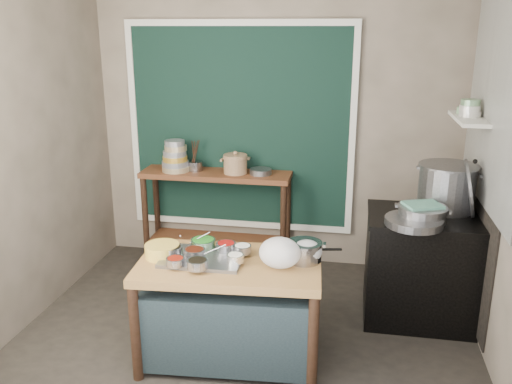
% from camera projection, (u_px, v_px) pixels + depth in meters
% --- Properties ---
extents(floor, '(3.50, 3.00, 0.02)m').
position_uv_depth(floor, '(246.00, 336.00, 4.20)').
color(floor, '#29241F').
rests_on(floor, ground).
extents(back_wall, '(3.50, 0.02, 2.80)m').
position_uv_depth(back_wall, '(276.00, 123.00, 5.21)').
color(back_wall, gray).
rests_on(back_wall, floor).
extents(left_wall, '(0.02, 3.00, 2.80)m').
position_uv_depth(left_wall, '(17.00, 150.00, 4.10)').
color(left_wall, gray).
rests_on(left_wall, floor).
extents(right_wall, '(0.02, 3.00, 2.80)m').
position_uv_depth(right_wall, '(512.00, 171.00, 3.49)').
color(right_wall, gray).
rests_on(right_wall, floor).
extents(curtain_panel, '(2.10, 0.02, 1.90)m').
position_uv_depth(curtain_panel, '(240.00, 128.00, 5.25)').
color(curtain_panel, black).
rests_on(curtain_panel, back_wall).
extents(curtain_frame, '(2.22, 0.03, 2.02)m').
position_uv_depth(curtain_frame, '(240.00, 128.00, 5.24)').
color(curtain_frame, beige).
rests_on(curtain_frame, back_wall).
extents(tile_panel, '(0.02, 1.70, 1.70)m').
position_uv_depth(tile_panel, '(497.00, 91.00, 3.88)').
color(tile_panel, '#B2B2AA').
rests_on(tile_panel, right_wall).
extents(soot_patch, '(0.01, 1.30, 1.30)m').
position_uv_depth(soot_patch, '(476.00, 236.00, 4.31)').
color(soot_patch, black).
rests_on(soot_patch, right_wall).
extents(wall_shelf, '(0.22, 0.70, 0.03)m').
position_uv_depth(wall_shelf, '(469.00, 119.00, 4.25)').
color(wall_shelf, beige).
rests_on(wall_shelf, right_wall).
extents(prep_table, '(1.30, 0.81, 0.75)m').
position_uv_depth(prep_table, '(230.00, 310.00, 3.82)').
color(prep_table, olive).
rests_on(prep_table, floor).
extents(back_counter, '(1.45, 0.40, 0.95)m').
position_uv_depth(back_counter, '(217.00, 218.00, 5.36)').
color(back_counter, '#572B19').
rests_on(back_counter, floor).
extents(stove_block, '(0.90, 0.68, 0.85)m').
position_uv_depth(stove_block, '(423.00, 269.00, 4.36)').
color(stove_block, black).
rests_on(stove_block, floor).
extents(stove_top, '(0.92, 0.69, 0.03)m').
position_uv_depth(stove_top, '(428.00, 217.00, 4.23)').
color(stove_top, black).
rests_on(stove_top, stove_block).
extents(condiment_tray, '(0.56, 0.40, 0.02)m').
position_uv_depth(condiment_tray, '(203.00, 258.00, 3.74)').
color(condiment_tray, gray).
rests_on(condiment_tray, prep_table).
extents(condiment_bowls, '(0.62, 0.48, 0.07)m').
position_uv_depth(condiment_bowls, '(202.00, 252.00, 3.73)').
color(condiment_bowls, gray).
rests_on(condiment_bowls, condiment_tray).
extents(yellow_basin, '(0.30, 0.30, 0.09)m').
position_uv_depth(yellow_basin, '(162.00, 251.00, 3.78)').
color(yellow_basin, gold).
rests_on(yellow_basin, prep_table).
extents(saucepan, '(0.29, 0.29, 0.14)m').
position_uv_depth(saucepan, '(304.00, 251.00, 3.70)').
color(saucepan, gray).
rests_on(saucepan, prep_table).
extents(plastic_bag_a, '(0.34, 0.31, 0.21)m').
position_uv_depth(plastic_bag_a, '(280.00, 253.00, 3.59)').
color(plastic_bag_a, white).
rests_on(plastic_bag_a, prep_table).
extents(plastic_bag_b, '(0.22, 0.20, 0.16)m').
position_uv_depth(plastic_bag_b, '(307.00, 251.00, 3.68)').
color(plastic_bag_b, white).
rests_on(plastic_bag_b, prep_table).
extents(bowl_stack, '(0.27, 0.27, 0.30)m').
position_uv_depth(bowl_stack, '(176.00, 158.00, 5.22)').
color(bowl_stack, tan).
rests_on(bowl_stack, back_counter).
extents(utensil_cup, '(0.16, 0.16, 0.09)m').
position_uv_depth(utensil_cup, '(195.00, 166.00, 5.26)').
color(utensil_cup, gray).
rests_on(utensil_cup, back_counter).
extents(ceramic_crock, '(0.32, 0.32, 0.16)m').
position_uv_depth(ceramic_crock, '(235.00, 165.00, 5.16)').
color(ceramic_crock, '#987352').
rests_on(ceramic_crock, back_counter).
extents(wide_bowl, '(0.24, 0.24, 0.05)m').
position_uv_depth(wide_bowl, '(261.00, 171.00, 5.14)').
color(wide_bowl, gray).
rests_on(wide_bowl, back_counter).
extents(stock_pot, '(0.62, 0.62, 0.37)m').
position_uv_depth(stock_pot, '(447.00, 187.00, 4.32)').
color(stock_pot, gray).
rests_on(stock_pot, stove_top).
extents(pot_lid, '(0.17, 0.47, 0.45)m').
position_uv_depth(pot_lid, '(469.00, 188.00, 4.16)').
color(pot_lid, gray).
rests_on(pot_lid, stove_top).
extents(steamer, '(0.46, 0.46, 0.12)m').
position_uv_depth(steamer, '(422.00, 214.00, 4.08)').
color(steamer, gray).
rests_on(steamer, stove_top).
extents(green_cloth, '(0.32, 0.28, 0.02)m').
position_uv_depth(green_cloth, '(423.00, 205.00, 4.05)').
color(green_cloth, '#4C8773').
rests_on(green_cloth, steamer).
extents(shallow_pan, '(0.56, 0.56, 0.06)m').
position_uv_depth(shallow_pan, '(414.00, 222.00, 4.01)').
color(shallow_pan, gray).
rests_on(shallow_pan, stove_top).
extents(shelf_bowl_stack, '(0.17, 0.17, 0.14)m').
position_uv_depth(shelf_bowl_stack, '(470.00, 109.00, 4.23)').
color(shelf_bowl_stack, silver).
rests_on(shelf_bowl_stack, wall_shelf).
extents(shelf_bowl_green, '(0.19, 0.19, 0.05)m').
position_uv_depth(shelf_bowl_green, '(466.00, 110.00, 4.39)').
color(shelf_bowl_green, gray).
rests_on(shelf_bowl_green, wall_shelf).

